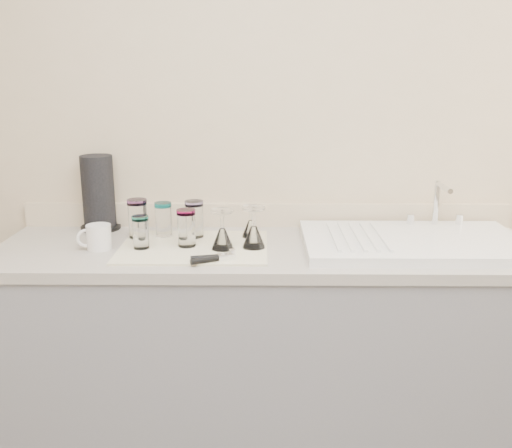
{
  "coord_description": "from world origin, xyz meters",
  "views": [
    {
      "loc": [
        -0.02,
        -0.87,
        1.54
      ],
      "look_at": [
        -0.04,
        1.15,
        1.0
      ],
      "focal_mm": 40.0,
      "sensor_mm": 36.0,
      "label": 1
    }
  ],
  "objects_px": {
    "sink_unit": "(413,241)",
    "paper_towel_roll": "(98,194)",
    "tumbler_magenta": "(141,232)",
    "can_opener": "(213,258)",
    "white_mug": "(98,237)",
    "goblet_front_right": "(254,234)",
    "goblet_front_left": "(222,236)",
    "tumbler_teal": "(138,218)",
    "tumbler_lavender": "(186,228)",
    "tumbler_purple": "(194,219)",
    "tumbler_cyan": "(163,219)",
    "goblet_back_right": "(251,226)"
  },
  "relations": [
    {
      "from": "sink_unit",
      "to": "paper_towel_roll",
      "type": "height_order",
      "value": "paper_towel_roll"
    },
    {
      "from": "tumbler_magenta",
      "to": "paper_towel_roll",
      "type": "xyz_separation_m",
      "value": [
        -0.23,
        0.29,
        0.08
      ]
    },
    {
      "from": "can_opener",
      "to": "white_mug",
      "type": "relative_size",
      "value": 1.16
    },
    {
      "from": "goblet_front_right",
      "to": "paper_towel_roll",
      "type": "bearing_deg",
      "value": 156.69
    },
    {
      "from": "goblet_front_left",
      "to": "can_opener",
      "type": "xyz_separation_m",
      "value": [
        -0.02,
        -0.14,
        -0.04
      ]
    },
    {
      "from": "tumbler_teal",
      "to": "tumbler_lavender",
      "type": "distance_m",
      "value": 0.24
    },
    {
      "from": "can_opener",
      "to": "tumbler_lavender",
      "type": "bearing_deg",
      "value": 123.22
    },
    {
      "from": "can_opener",
      "to": "white_mug",
      "type": "bearing_deg",
      "value": 160.58
    },
    {
      "from": "tumbler_purple",
      "to": "paper_towel_roll",
      "type": "relative_size",
      "value": 0.47
    },
    {
      "from": "sink_unit",
      "to": "tumbler_cyan",
      "type": "relative_size",
      "value": 6.08
    },
    {
      "from": "can_opener",
      "to": "goblet_back_right",
      "type": "bearing_deg",
      "value": 67.41
    },
    {
      "from": "tumbler_lavender",
      "to": "tumbler_purple",
      "type": "bearing_deg",
      "value": 82.59
    },
    {
      "from": "tumbler_lavender",
      "to": "tumbler_cyan",
      "type": "bearing_deg",
      "value": 128.2
    },
    {
      "from": "tumbler_magenta",
      "to": "sink_unit",
      "type": "bearing_deg",
      "value": 3.31
    },
    {
      "from": "tumbler_purple",
      "to": "paper_towel_roll",
      "type": "distance_m",
      "value": 0.44
    },
    {
      "from": "white_mug",
      "to": "paper_towel_roll",
      "type": "relative_size",
      "value": 0.44
    },
    {
      "from": "goblet_front_right",
      "to": "can_opener",
      "type": "relative_size",
      "value": 0.97
    },
    {
      "from": "tumbler_magenta",
      "to": "tumbler_lavender",
      "type": "distance_m",
      "value": 0.17
    },
    {
      "from": "tumbler_purple",
      "to": "can_opener",
      "type": "bearing_deg",
      "value": -71.72
    },
    {
      "from": "tumbler_magenta",
      "to": "goblet_front_right",
      "type": "xyz_separation_m",
      "value": [
        0.42,
        0.01,
        -0.01
      ]
    },
    {
      "from": "tumbler_magenta",
      "to": "can_opener",
      "type": "height_order",
      "value": "tumbler_magenta"
    },
    {
      "from": "tumbler_magenta",
      "to": "tumbler_cyan",
      "type": "bearing_deg",
      "value": 71.43
    },
    {
      "from": "tumbler_cyan",
      "to": "tumbler_teal",
      "type": "bearing_deg",
      "value": -166.17
    },
    {
      "from": "tumbler_cyan",
      "to": "paper_towel_roll",
      "type": "bearing_deg",
      "value": 156.28
    },
    {
      "from": "tumbler_cyan",
      "to": "tumbler_purple",
      "type": "bearing_deg",
      "value": -7.91
    },
    {
      "from": "tumbler_magenta",
      "to": "can_opener",
      "type": "bearing_deg",
      "value": -27.38
    },
    {
      "from": "tumbler_purple",
      "to": "white_mug",
      "type": "distance_m",
      "value": 0.37
    },
    {
      "from": "goblet_front_right",
      "to": "can_opener",
      "type": "bearing_deg",
      "value": -131.22
    },
    {
      "from": "tumbler_teal",
      "to": "tumbler_magenta",
      "type": "bearing_deg",
      "value": -74.07
    },
    {
      "from": "tumbler_lavender",
      "to": "paper_towel_roll",
      "type": "xyz_separation_m",
      "value": [
        -0.4,
        0.27,
        0.07
      ]
    },
    {
      "from": "tumbler_teal",
      "to": "tumbler_lavender",
      "type": "height_order",
      "value": "tumbler_teal"
    },
    {
      "from": "tumbler_cyan",
      "to": "goblet_front_left",
      "type": "xyz_separation_m",
      "value": [
        0.25,
        -0.17,
        -0.02
      ]
    },
    {
      "from": "sink_unit",
      "to": "can_opener",
      "type": "relative_size",
      "value": 5.17
    },
    {
      "from": "tumbler_cyan",
      "to": "can_opener",
      "type": "distance_m",
      "value": 0.39
    },
    {
      "from": "tumbler_teal",
      "to": "tumbler_purple",
      "type": "distance_m",
      "value": 0.22
    },
    {
      "from": "tumbler_purple",
      "to": "paper_towel_roll",
      "type": "bearing_deg",
      "value": 160.78
    },
    {
      "from": "sink_unit",
      "to": "can_opener",
      "type": "distance_m",
      "value": 0.77
    },
    {
      "from": "tumbler_cyan",
      "to": "tumbler_lavender",
      "type": "bearing_deg",
      "value": -51.8
    },
    {
      "from": "sink_unit",
      "to": "tumbler_purple",
      "type": "distance_m",
      "value": 0.85
    },
    {
      "from": "goblet_back_right",
      "to": "tumbler_purple",
      "type": "bearing_deg",
      "value": -178.55
    },
    {
      "from": "tumbler_teal",
      "to": "goblet_front_right",
      "type": "height_order",
      "value": "goblet_front_right"
    },
    {
      "from": "tumbler_teal",
      "to": "goblet_front_right",
      "type": "xyz_separation_m",
      "value": [
        0.46,
        -0.13,
        -0.03
      ]
    },
    {
      "from": "tumbler_lavender",
      "to": "goblet_front_left",
      "type": "bearing_deg",
      "value": -14.1
    },
    {
      "from": "sink_unit",
      "to": "goblet_front_right",
      "type": "distance_m",
      "value": 0.61
    },
    {
      "from": "tumbler_teal",
      "to": "goblet_front_right",
      "type": "bearing_deg",
      "value": -15.75
    },
    {
      "from": "goblet_front_right",
      "to": "paper_towel_roll",
      "type": "height_order",
      "value": "paper_towel_roll"
    },
    {
      "from": "sink_unit",
      "to": "tumbler_teal",
      "type": "height_order",
      "value": "sink_unit"
    },
    {
      "from": "tumbler_teal",
      "to": "tumbler_purple",
      "type": "height_order",
      "value": "tumbler_teal"
    },
    {
      "from": "tumbler_lavender",
      "to": "can_opener",
      "type": "bearing_deg",
      "value": -56.78
    },
    {
      "from": "tumbler_purple",
      "to": "goblet_back_right",
      "type": "bearing_deg",
      "value": 1.45
    }
  ]
}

